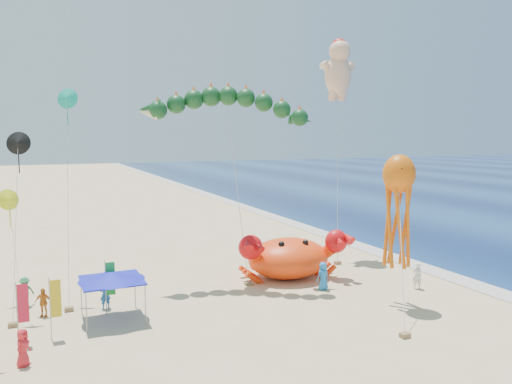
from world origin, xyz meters
TOP-DOWN VIEW (x-y plane):
  - ground at (0.00, 0.00)m, footprint 320.00×320.00m
  - foam_strip at (12.00, 0.00)m, footprint 320.00×320.00m
  - crab_inflatable at (1.23, 3.42)m, footprint 8.05×5.59m
  - dragon_kite at (-3.23, 4.15)m, footprint 11.43×5.61m
  - cherub_kite at (8.37, 8.41)m, footprint 3.29×4.45m
  - octopus_kite at (4.58, -4.06)m, footprint 4.24×5.47m
  - canopy_blue at (-11.52, 0.16)m, footprint 3.59×3.59m
  - feather_flags at (-15.45, -0.03)m, footprint 8.81×3.54m
  - beachgoers at (-12.48, 0.37)m, footprint 26.84×9.63m
  - small_kites at (-16.62, 2.78)m, footprint 8.66×12.46m

SIDE VIEW (x-z plane):
  - ground at x=0.00m, z-range 0.00..0.00m
  - foam_strip at x=12.00m, z-range 0.01..0.01m
  - beachgoers at x=-12.48m, z-range -0.04..1.82m
  - crab_inflatable at x=1.23m, z-range -0.21..3.32m
  - feather_flags at x=-15.45m, z-range 0.41..3.61m
  - canopy_blue at x=-11.52m, z-range 1.09..3.80m
  - octopus_kite at x=4.58m, z-range 1.69..10.76m
  - small_kites at x=-16.62m, z-range 1.12..14.27m
  - dragon_kite at x=-3.23m, z-range 5.29..18.37m
  - cherub_kite at x=8.37m, z-range 6.65..24.76m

